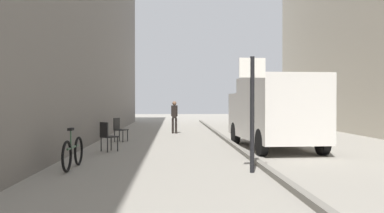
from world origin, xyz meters
name	(u,v)px	position (x,y,z in m)	size (l,w,h in m)	color
ground_plane	(191,152)	(0.00, 12.00, 0.00)	(80.00, 80.00, 0.00)	gray
kerb_strip	(240,149)	(1.58, 12.00, 0.06)	(0.16, 40.00, 0.12)	slate
pedestrian_main_foreground	(174,115)	(-0.51, 19.58, 0.93)	(0.32, 0.21, 1.61)	black
delivery_van	(274,110)	(2.85, 12.66, 1.30)	(2.37, 5.35, 2.42)	silver
street_sign_post	(252,104)	(1.21, 7.99, 1.55)	(0.60, 0.10, 2.60)	black
bicycle_leaning	(73,153)	(-2.93, 8.71, 0.38)	(0.11, 1.77, 0.98)	black
cafe_chair_near_window	(119,128)	(-2.71, 15.42, 0.55)	(0.58, 0.58, 0.94)	black
cafe_chair_by_doorway	(107,134)	(-2.66, 12.09, 0.55)	(0.62, 0.62, 0.94)	black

